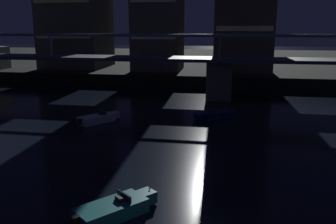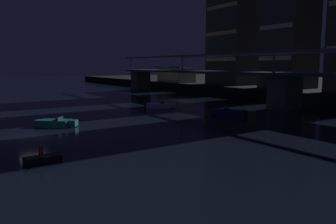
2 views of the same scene
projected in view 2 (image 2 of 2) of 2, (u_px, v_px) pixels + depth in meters
The scene contains 9 objects.
ground_plane at pixel (34, 136), 33.85m from camera, with size 400.00×400.00×0.00m, color black.
river_bridge at pixel (285, 81), 54.03m from camera, with size 104.71×6.40×9.38m.
tower_west_low at pixel (239, 21), 87.50m from camera, with size 12.07×12.68×33.31m.
tower_west_tall at pixel (291, 12), 71.48m from camera, with size 9.01×9.31×32.99m.
waterfront_pavilion at pixel (176, 75), 101.32m from camera, with size 12.40×7.40×4.70m.
speedboat_near_right at pixel (230, 113), 48.08m from camera, with size 4.80×3.77×1.16m.
speedboat_mid_left at pixel (55, 123), 39.35m from camera, with size 4.18×4.57×1.16m.
speedboat_mid_center at pixel (159, 105), 56.59m from camera, with size 3.92×4.73×1.16m.
dinghy_with_paddler at pixel (43, 159), 24.75m from camera, with size 2.44×2.66×1.36m.
Camera 2 is at (35.27, -6.56, 7.10)m, focal length 35.80 mm.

